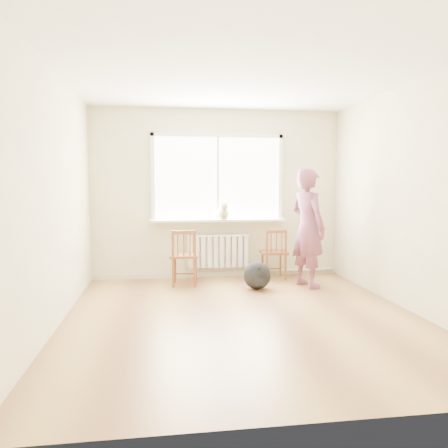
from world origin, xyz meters
name	(u,v)px	position (x,y,z in m)	size (l,w,h in m)	color
floor	(243,317)	(0.00, 0.00, 0.00)	(4.50, 4.50, 0.00)	#A57E43
ceiling	(244,73)	(0.00, 0.00, 2.70)	(4.50, 4.50, 0.00)	white
back_wall	(217,194)	(0.00, 2.25, 1.35)	(4.00, 0.01, 2.70)	beige
window	(218,174)	(0.00, 2.22, 1.66)	(2.12, 0.05, 1.42)	white
windowsill	(218,220)	(0.00, 2.14, 0.93)	(2.15, 0.22, 0.04)	white
radiator	(218,251)	(0.00, 2.16, 0.44)	(1.00, 0.12, 0.55)	white
heating_pipe	(292,270)	(1.25, 2.19, 0.08)	(0.04, 0.04, 1.40)	silver
baseboard	(218,274)	(0.00, 2.23, 0.04)	(4.00, 0.03, 0.08)	beige
chair_left	(184,258)	(-0.57, 1.65, 0.42)	(0.46, 0.44, 0.84)	brown
chair_right	(275,254)	(0.86, 1.90, 0.40)	(0.40, 0.38, 0.80)	brown
person	(308,228)	(1.22, 1.34, 0.87)	(0.63, 0.42, 1.73)	#C5415C
cat	(223,212)	(0.07, 2.05, 1.07)	(0.19, 0.44, 0.29)	beige
backpack	(257,276)	(0.45, 1.28, 0.20)	(0.39, 0.29, 0.39)	black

